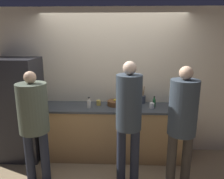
{
  "coord_description": "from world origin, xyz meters",
  "views": [
    {
      "loc": [
        0.14,
        -3.23,
        2.14
      ],
      "look_at": [
        0.0,
        0.14,
        1.29
      ],
      "focal_mm": 35.0,
      "sensor_mm": 36.0,
      "label": 1
    }
  ],
  "objects_px": {
    "bottle_green": "(154,102)",
    "cup_white": "(152,106)",
    "refrigerator": "(18,109)",
    "person_left": "(34,116)",
    "bottle_clear": "(89,104)",
    "cup_yellow": "(99,103)",
    "fruit_bowl": "(115,103)",
    "utensil_crock": "(143,99)",
    "person_center": "(129,114)",
    "person_right": "(182,118)"
  },
  "relations": [
    {
      "from": "bottle_green",
      "to": "cup_white",
      "type": "distance_m",
      "value": 0.1
    },
    {
      "from": "refrigerator",
      "to": "person_left",
      "type": "relative_size",
      "value": 1.06
    },
    {
      "from": "bottle_clear",
      "to": "cup_yellow",
      "type": "height_order",
      "value": "bottle_clear"
    },
    {
      "from": "fruit_bowl",
      "to": "bottle_green",
      "type": "xyz_separation_m",
      "value": [
        0.67,
        -0.04,
        0.03
      ]
    },
    {
      "from": "bottle_green",
      "to": "cup_white",
      "type": "xyz_separation_m",
      "value": [
        -0.05,
        -0.09,
        -0.03
      ]
    },
    {
      "from": "fruit_bowl",
      "to": "utensil_crock",
      "type": "height_order",
      "value": "utensil_crock"
    },
    {
      "from": "cup_yellow",
      "to": "cup_white",
      "type": "xyz_separation_m",
      "value": [
        0.91,
        -0.13,
        0.0
      ]
    },
    {
      "from": "person_center",
      "to": "person_right",
      "type": "distance_m",
      "value": 0.71
    },
    {
      "from": "fruit_bowl",
      "to": "utensil_crock",
      "type": "relative_size",
      "value": 0.85
    },
    {
      "from": "person_left",
      "to": "bottle_clear",
      "type": "xyz_separation_m",
      "value": [
        0.69,
        0.64,
        -0.02
      ]
    },
    {
      "from": "person_right",
      "to": "bottle_clear",
      "type": "distance_m",
      "value": 1.53
    },
    {
      "from": "person_right",
      "to": "bottle_green",
      "type": "relative_size",
      "value": 9.48
    },
    {
      "from": "bottle_clear",
      "to": "cup_white",
      "type": "bearing_deg",
      "value": 1.89
    },
    {
      "from": "person_left",
      "to": "fruit_bowl",
      "type": "relative_size",
      "value": 6.28
    },
    {
      "from": "person_right",
      "to": "utensil_crock",
      "type": "relative_size",
      "value": 5.62
    },
    {
      "from": "refrigerator",
      "to": "cup_yellow",
      "type": "xyz_separation_m",
      "value": [
        1.4,
        0.1,
        0.1
      ]
    },
    {
      "from": "utensil_crock",
      "to": "bottle_green",
      "type": "height_order",
      "value": "utensil_crock"
    },
    {
      "from": "person_right",
      "to": "utensil_crock",
      "type": "bearing_deg",
      "value": 112.02
    },
    {
      "from": "cup_yellow",
      "to": "refrigerator",
      "type": "bearing_deg",
      "value": -175.98
    },
    {
      "from": "fruit_bowl",
      "to": "bottle_clear",
      "type": "relative_size",
      "value": 1.41
    },
    {
      "from": "utensil_crock",
      "to": "cup_white",
      "type": "relative_size",
      "value": 3.44
    },
    {
      "from": "utensil_crock",
      "to": "person_left",
      "type": "bearing_deg",
      "value": -149.65
    },
    {
      "from": "refrigerator",
      "to": "utensil_crock",
      "type": "relative_size",
      "value": 5.63
    },
    {
      "from": "person_right",
      "to": "cup_yellow",
      "type": "distance_m",
      "value": 1.5
    },
    {
      "from": "refrigerator",
      "to": "fruit_bowl",
      "type": "height_order",
      "value": "refrigerator"
    },
    {
      "from": "person_left",
      "to": "cup_yellow",
      "type": "bearing_deg",
      "value": 43.83
    },
    {
      "from": "fruit_bowl",
      "to": "cup_yellow",
      "type": "height_order",
      "value": "fruit_bowl"
    },
    {
      "from": "fruit_bowl",
      "to": "cup_yellow",
      "type": "xyz_separation_m",
      "value": [
        -0.29,
        0.0,
        -0.0
      ]
    },
    {
      "from": "fruit_bowl",
      "to": "utensil_crock",
      "type": "distance_m",
      "value": 0.52
    },
    {
      "from": "refrigerator",
      "to": "bottle_green",
      "type": "xyz_separation_m",
      "value": [
        2.36,
        0.06,
        0.13
      ]
    },
    {
      "from": "utensil_crock",
      "to": "cup_white",
      "type": "bearing_deg",
      "value": -65.7
    },
    {
      "from": "bottle_green",
      "to": "cup_yellow",
      "type": "height_order",
      "value": "bottle_green"
    },
    {
      "from": "utensil_crock",
      "to": "cup_yellow",
      "type": "distance_m",
      "value": 0.8
    },
    {
      "from": "person_left",
      "to": "utensil_crock",
      "type": "xyz_separation_m",
      "value": [
        1.62,
        0.95,
        -0.01
      ]
    },
    {
      "from": "person_left",
      "to": "person_center",
      "type": "relative_size",
      "value": 0.92
    },
    {
      "from": "cup_yellow",
      "to": "person_left",
      "type": "bearing_deg",
      "value": -136.17
    },
    {
      "from": "fruit_bowl",
      "to": "cup_yellow",
      "type": "distance_m",
      "value": 0.29
    },
    {
      "from": "person_left",
      "to": "cup_yellow",
      "type": "height_order",
      "value": "person_left"
    },
    {
      "from": "refrigerator",
      "to": "person_right",
      "type": "distance_m",
      "value": 2.72
    },
    {
      "from": "bottle_clear",
      "to": "cup_white",
      "type": "height_order",
      "value": "bottle_clear"
    },
    {
      "from": "person_center",
      "to": "cup_white",
      "type": "xyz_separation_m",
      "value": [
        0.41,
        0.67,
        -0.1
      ]
    },
    {
      "from": "person_left",
      "to": "refrigerator",
      "type": "bearing_deg",
      "value": 128.7
    },
    {
      "from": "refrigerator",
      "to": "bottle_clear",
      "type": "xyz_separation_m",
      "value": [
        1.25,
        -0.06,
        0.13
      ]
    },
    {
      "from": "fruit_bowl",
      "to": "bottle_clear",
      "type": "distance_m",
      "value": 0.46
    },
    {
      "from": "person_center",
      "to": "fruit_bowl",
      "type": "xyz_separation_m",
      "value": [
        -0.21,
        0.8,
        -0.1
      ]
    },
    {
      "from": "person_right",
      "to": "utensil_crock",
      "type": "height_order",
      "value": "person_right"
    },
    {
      "from": "refrigerator",
      "to": "fruit_bowl",
      "type": "bearing_deg",
      "value": 3.22
    },
    {
      "from": "refrigerator",
      "to": "bottle_clear",
      "type": "relative_size",
      "value": 9.38
    },
    {
      "from": "person_right",
      "to": "fruit_bowl",
      "type": "relative_size",
      "value": 6.63
    },
    {
      "from": "person_right",
      "to": "utensil_crock",
      "type": "distance_m",
      "value": 1.12
    }
  ]
}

